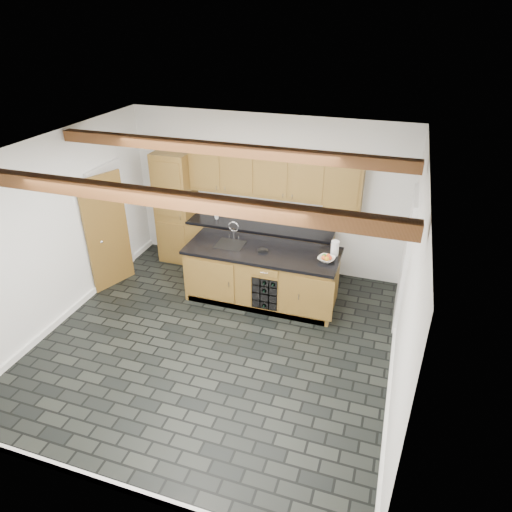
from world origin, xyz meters
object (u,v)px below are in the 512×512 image
at_px(kitchen_scale, 263,250).
at_px(paper_towel, 335,248).
at_px(island, 262,275).
at_px(fruit_bowl, 326,259).

relative_size(kitchen_scale, paper_towel, 0.78).
bearing_deg(paper_towel, island, -170.33).
xyz_separation_m(fruit_bowl, paper_towel, (0.08, 0.23, 0.09)).
distance_m(island, fruit_bowl, 1.14).
bearing_deg(island, fruit_bowl, -2.22).
relative_size(island, paper_towel, 10.41).
bearing_deg(kitchen_scale, island, 91.83).
bearing_deg(paper_towel, kitchen_scale, -167.52).
distance_m(fruit_bowl, paper_towel, 0.26).
bearing_deg(island, kitchen_scale, -65.91).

